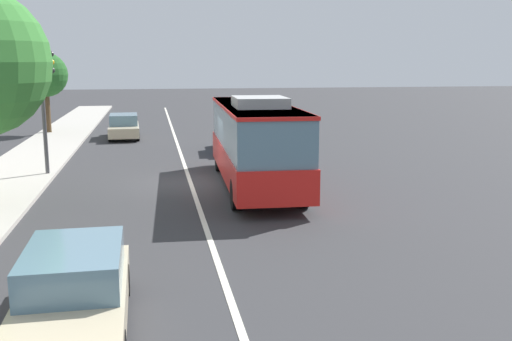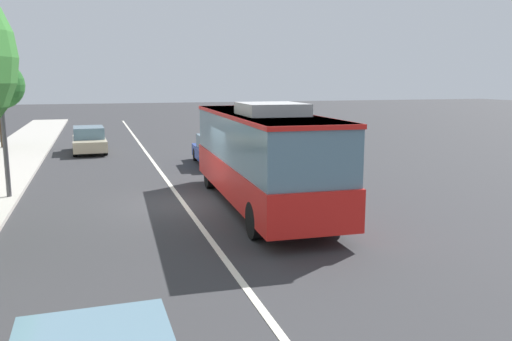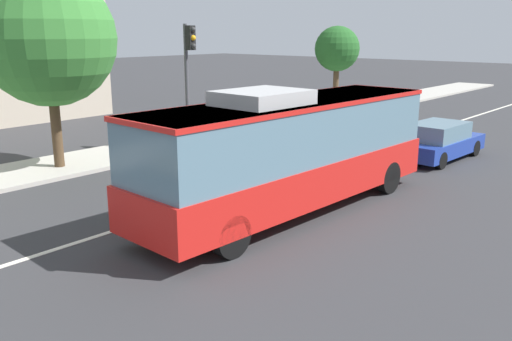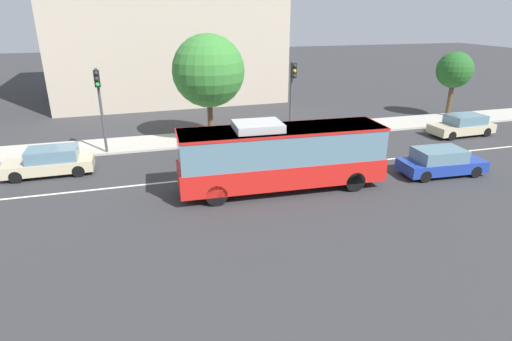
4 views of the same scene
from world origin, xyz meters
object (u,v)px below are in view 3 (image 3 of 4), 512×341
(traffic_light_mid_block, at_px, (189,65))
(transit_bus, at_px, (291,148))
(sedan_blue, at_px, (439,141))
(sedan_beige_ahead, at_px, (382,109))
(street_tree_kerbside_centre, at_px, (48,39))
(street_tree_kerbside_left, at_px, (337,49))

(traffic_light_mid_block, bearing_deg, transit_bus, -27.98)
(sedan_blue, xyz_separation_m, sedan_beige_ahead, (6.59, 6.00, 0.00))
(street_tree_kerbside_centre, bearing_deg, sedan_beige_ahead, -11.88)
(sedan_beige_ahead, bearing_deg, street_tree_kerbside_centre, -13.80)
(sedan_beige_ahead, relative_size, street_tree_kerbside_centre, 0.65)
(sedan_beige_ahead, bearing_deg, street_tree_kerbside_left, -121.75)
(transit_bus, xyz_separation_m, sedan_blue, (8.86, -0.51, -1.09))
(transit_bus, height_order, sedan_beige_ahead, transit_bus)
(sedan_blue, distance_m, street_tree_kerbside_left, 14.74)
(transit_bus, relative_size, sedan_blue, 2.20)
(sedan_blue, distance_m, sedan_beige_ahead, 8.92)
(street_tree_kerbside_left, xyz_separation_m, street_tree_kerbside_centre, (-20.15, -1.27, 0.84))
(sedan_blue, bearing_deg, traffic_light_mid_block, 125.37)
(sedan_beige_ahead, relative_size, street_tree_kerbside_left, 0.86)
(sedan_beige_ahead, height_order, street_tree_kerbside_left, street_tree_kerbside_left)
(sedan_blue, height_order, sedan_beige_ahead, same)
(sedan_blue, relative_size, sedan_beige_ahead, 1.01)
(street_tree_kerbside_left, distance_m, street_tree_kerbside_centre, 20.20)
(traffic_light_mid_block, height_order, street_tree_kerbside_left, street_tree_kerbside_left)
(sedan_beige_ahead, xyz_separation_m, street_tree_kerbside_centre, (-17.33, 3.65, 3.93))
(sedan_blue, bearing_deg, sedan_beige_ahead, 45.18)
(street_tree_kerbside_centre, bearing_deg, transit_bus, -78.43)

